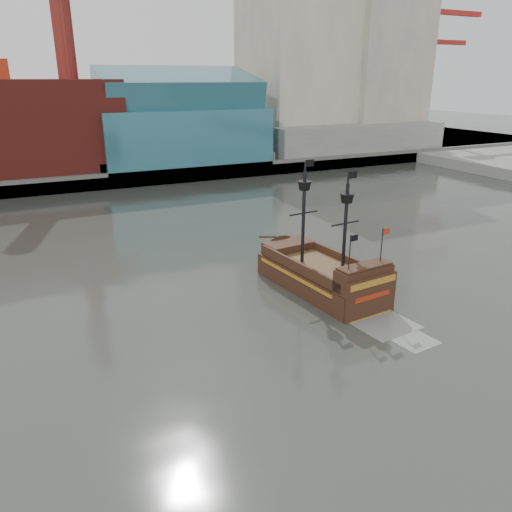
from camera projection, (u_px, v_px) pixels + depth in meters
ground at (378, 374)px, 30.71m from camera, size 400.00×400.00×0.00m
promenade_far at (107, 157)px, 108.43m from camera, size 220.00×60.00×2.00m
seawall at (139, 179)px, 83.30m from camera, size 220.00×1.00×2.60m
skyline at (129, 37)px, 96.30m from camera, size 149.00×45.00×62.00m
crane_a at (425, 70)px, 125.93m from camera, size 22.50×4.00×32.25m
crane_b at (424, 84)px, 139.53m from camera, size 19.10×4.00×26.25m
pirate_ship at (322, 279)px, 42.50m from camera, size 6.26×16.08×11.73m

